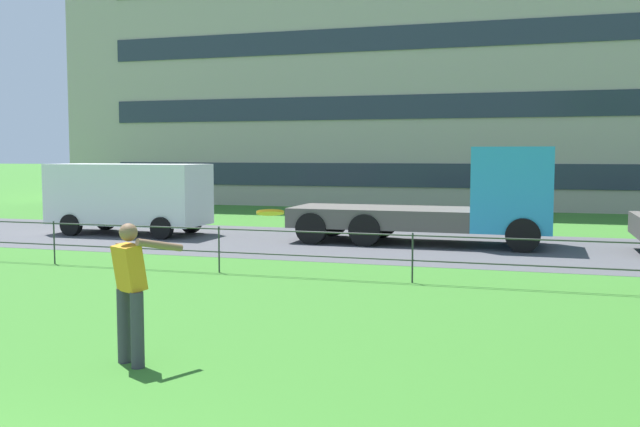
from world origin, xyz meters
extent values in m
cube|color=#4C4C51|center=(0.00, 16.74, 0.00)|extent=(80.00, 7.28, 0.01)
cylinder|color=#333833|center=(-6.32, 11.04, 0.50)|extent=(0.04, 0.04, 1.00)
cylinder|color=#333833|center=(-2.11, 11.04, 0.50)|extent=(0.04, 0.04, 1.00)
cylinder|color=#333833|center=(2.11, 11.04, 0.50)|extent=(0.04, 0.04, 1.00)
cylinder|color=#333833|center=(0.00, 11.04, 0.45)|extent=(37.91, 0.03, 0.03)
cylinder|color=#333833|center=(0.00, 11.04, 0.95)|extent=(37.91, 0.03, 0.03)
cylinder|color=#383842|center=(-0.33, 4.54, 0.46)|extent=(0.16, 0.16, 0.92)
cylinder|color=#383842|center=(-0.05, 4.39, 0.46)|extent=(0.16, 0.16, 0.92)
cube|color=orange|center=(-0.19, 4.46, 1.20)|extent=(0.46, 0.44, 0.58)
sphere|color=brown|center=(-0.19, 4.46, 1.63)|extent=(0.22, 0.22, 0.22)
cylinder|color=brown|center=(0.13, 4.64, 1.46)|extent=(0.38, 0.59, 0.21)
cylinder|color=brown|center=(-0.39, 4.57, 1.17)|extent=(0.09, 0.09, 0.62)
cylinder|color=orange|center=(2.03, 3.44, 2.00)|extent=(0.35, 0.35, 0.09)
cube|color=white|center=(-8.03, 16.99, 1.29)|extent=(5.01, 1.98, 1.90)
cube|color=#283342|center=(-6.03, 16.98, 1.62)|extent=(0.13, 1.67, 0.76)
cylinder|color=black|center=(-6.33, 17.92, 0.34)|extent=(0.68, 0.24, 0.68)
cylinder|color=black|center=(-6.34, 16.05, 0.34)|extent=(0.68, 0.24, 0.68)
cylinder|color=black|center=(-9.53, 17.93, 0.34)|extent=(0.68, 0.24, 0.68)
cylinder|color=black|center=(-9.54, 16.07, 0.34)|extent=(0.68, 0.24, 0.68)
cube|color=#2D99D1|center=(3.78, 17.36, 1.60)|extent=(2.11, 2.31, 2.30)
cube|color=#283342|center=(4.67, 17.35, 1.94)|extent=(0.13, 1.84, 0.87)
cube|color=#56514C|center=(0.13, 17.37, 0.73)|extent=(5.21, 2.31, 0.56)
cylinder|color=black|center=(4.09, 18.41, 0.45)|extent=(0.90, 0.30, 0.90)
cylinder|color=black|center=(4.09, 16.30, 0.45)|extent=(0.90, 0.30, 0.90)
cylinder|color=black|center=(-0.13, 18.43, 0.45)|extent=(0.90, 0.30, 0.90)
cylinder|color=black|center=(-0.14, 16.31, 0.45)|extent=(0.90, 0.30, 0.90)
cylinder|color=black|center=(-1.69, 18.43, 0.45)|extent=(0.90, 0.30, 0.90)
cylinder|color=black|center=(-1.70, 16.31, 0.45)|extent=(0.90, 0.30, 0.90)
cube|color=#ADA393|center=(-0.19, 36.56, 9.41)|extent=(39.08, 13.24, 18.83)
cube|color=#283342|center=(-0.19, 29.91, 1.57)|extent=(32.83, 0.06, 1.10)
cube|color=#283342|center=(-0.19, 29.91, 4.71)|extent=(32.83, 0.06, 1.10)
cube|color=#283342|center=(-0.19, 29.91, 7.85)|extent=(32.83, 0.06, 1.10)
camera|label=1|loc=(4.55, -3.06, 2.57)|focal=40.48mm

